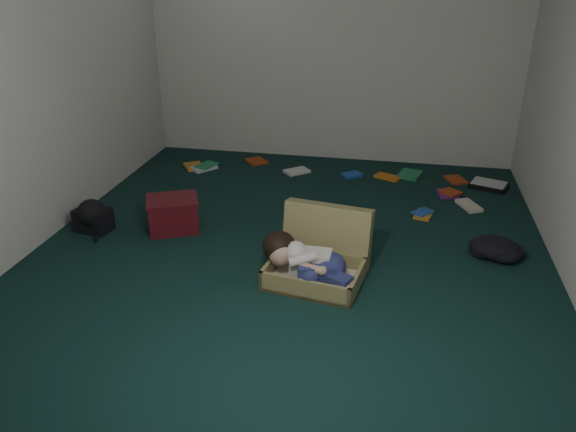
% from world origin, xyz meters
% --- Properties ---
extents(floor, '(4.50, 4.50, 0.00)m').
position_xyz_m(floor, '(0.00, 0.00, 0.00)').
color(floor, black).
rests_on(floor, ground).
extents(wall_back, '(4.50, 0.00, 4.50)m').
position_xyz_m(wall_back, '(0.00, 2.25, 1.30)').
color(wall_back, silver).
rests_on(wall_back, ground).
extents(wall_front, '(4.50, 0.00, 4.50)m').
position_xyz_m(wall_front, '(0.00, -2.25, 1.30)').
color(wall_front, silver).
rests_on(wall_front, ground).
extents(wall_left, '(0.00, 4.50, 4.50)m').
position_xyz_m(wall_left, '(-2.00, 0.00, 1.30)').
color(wall_left, silver).
rests_on(wall_left, ground).
extents(suitcase, '(0.75, 0.74, 0.48)m').
position_xyz_m(suitcase, '(0.28, -0.36, 0.14)').
color(suitcase, '#918650').
rests_on(suitcase, floor).
extents(person, '(0.69, 0.42, 0.30)m').
position_xyz_m(person, '(0.21, -0.51, 0.19)').
color(person, silver).
rests_on(person, suitcase).
extents(maroon_bin, '(0.52, 0.47, 0.29)m').
position_xyz_m(maroon_bin, '(-1.04, 0.13, 0.15)').
color(maroon_bin, '#571118').
rests_on(maroon_bin, floor).
extents(backpack, '(0.39, 0.33, 0.21)m').
position_xyz_m(backpack, '(-1.70, -0.02, 0.11)').
color(backpack, black).
rests_on(backpack, floor).
extents(clothing_pile, '(0.44, 0.36, 0.14)m').
position_xyz_m(clothing_pile, '(1.55, 0.21, 0.07)').
color(clothing_pile, black).
rests_on(clothing_pile, floor).
extents(paper_tray, '(0.42, 0.37, 0.05)m').
position_xyz_m(paper_tray, '(1.70, 1.66, 0.02)').
color(paper_tray, black).
rests_on(paper_tray, floor).
extents(book_scatter, '(3.08, 1.37, 0.02)m').
position_xyz_m(book_scatter, '(0.30, 1.56, 0.01)').
color(book_scatter, orange).
rests_on(book_scatter, floor).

